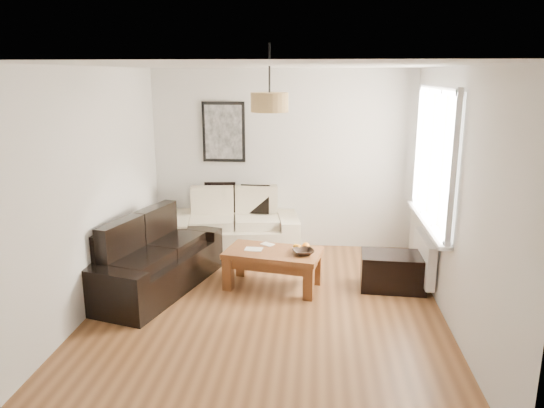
# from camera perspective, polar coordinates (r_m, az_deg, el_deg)

# --- Properties ---
(floor) EXTENTS (4.50, 4.50, 0.00)m
(floor) POSITION_cam_1_polar(r_m,az_deg,el_deg) (5.78, -0.54, -11.63)
(floor) COLOR brown
(floor) RESTS_ON ground
(ceiling) EXTENTS (3.80, 4.50, 0.00)m
(ceiling) POSITION_cam_1_polar(r_m,az_deg,el_deg) (5.20, -0.61, 15.11)
(ceiling) COLOR white
(ceiling) RESTS_ON floor
(wall_back) EXTENTS (3.80, 0.04, 2.60)m
(wall_back) POSITION_cam_1_polar(r_m,az_deg,el_deg) (7.54, 1.13, 4.93)
(wall_back) COLOR silver
(wall_back) RESTS_ON floor
(wall_front) EXTENTS (3.80, 0.04, 2.60)m
(wall_front) POSITION_cam_1_polar(r_m,az_deg,el_deg) (3.21, -4.60, -8.19)
(wall_front) COLOR silver
(wall_front) RESTS_ON floor
(wall_left) EXTENTS (0.04, 4.50, 2.60)m
(wall_left) POSITION_cam_1_polar(r_m,az_deg,el_deg) (5.84, -19.47, 1.34)
(wall_left) COLOR silver
(wall_left) RESTS_ON floor
(wall_right) EXTENTS (0.04, 4.50, 2.60)m
(wall_right) POSITION_cam_1_polar(r_m,az_deg,el_deg) (5.49, 19.56, 0.55)
(wall_right) COLOR silver
(wall_right) RESTS_ON floor
(window_bay) EXTENTS (0.14, 1.90, 1.60)m
(window_bay) POSITION_cam_1_polar(r_m,az_deg,el_deg) (6.19, 17.66, 5.01)
(window_bay) COLOR white
(window_bay) RESTS_ON wall_right
(radiator) EXTENTS (0.10, 0.90, 0.52)m
(radiator) POSITION_cam_1_polar(r_m,az_deg,el_deg) (6.48, 16.50, -5.67)
(radiator) COLOR white
(radiator) RESTS_ON wall_right
(poster) EXTENTS (0.62, 0.04, 0.87)m
(poster) POSITION_cam_1_polar(r_m,az_deg,el_deg) (7.56, -5.37, 7.95)
(poster) COLOR black
(poster) RESTS_ON wall_back
(pendant_shade) EXTENTS (0.40, 0.40, 0.20)m
(pendant_shade) POSITION_cam_1_polar(r_m,az_deg,el_deg) (5.50, -0.28, 11.21)
(pendant_shade) COLOR tan
(pendant_shade) RESTS_ON ceiling
(loveseat_cream) EXTENTS (1.91, 1.24, 0.88)m
(loveseat_cream) POSITION_cam_1_polar(r_m,az_deg,el_deg) (7.35, -4.16, -2.22)
(loveseat_cream) COLOR #BFB49A
(loveseat_cream) RESTS_ON floor
(sofa_leather) EXTENTS (1.41, 2.09, 0.82)m
(sofa_leather) POSITION_cam_1_polar(r_m,az_deg,el_deg) (6.34, -13.14, -5.58)
(sofa_leather) COLOR black
(sofa_leather) RESTS_ON floor
(coffee_table) EXTENTS (1.23, 0.82, 0.46)m
(coffee_table) POSITION_cam_1_polar(r_m,az_deg,el_deg) (6.27, 0.13, -7.19)
(coffee_table) COLOR brown
(coffee_table) RESTS_ON floor
(ottoman) EXTENTS (0.78, 0.53, 0.43)m
(ottoman) POSITION_cam_1_polar(r_m,az_deg,el_deg) (6.40, 13.25, -7.27)
(ottoman) COLOR black
(ottoman) RESTS_ON floor
(cushion_left) EXTENTS (0.46, 0.19, 0.45)m
(cushion_left) POSITION_cam_1_polar(r_m,az_deg,el_deg) (7.51, -5.77, 0.72)
(cushion_left) COLOR black
(cushion_left) RESTS_ON loveseat_cream
(cushion_right) EXTENTS (0.42, 0.15, 0.42)m
(cushion_right) POSITION_cam_1_polar(r_m,az_deg,el_deg) (7.43, -1.86, 0.54)
(cushion_right) COLOR black
(cushion_right) RESTS_ON loveseat_cream
(fruit_bowl) EXTENTS (0.31, 0.31, 0.06)m
(fruit_bowl) POSITION_cam_1_polar(r_m,az_deg,el_deg) (6.07, 3.50, -5.34)
(fruit_bowl) COLOR black
(fruit_bowl) RESTS_ON coffee_table
(orange_a) EXTENTS (0.09, 0.09, 0.07)m
(orange_a) POSITION_cam_1_polar(r_m,az_deg,el_deg) (6.19, 2.96, -4.84)
(orange_a) COLOR orange
(orange_a) RESTS_ON fruit_bowl
(orange_b) EXTENTS (0.12, 0.12, 0.09)m
(orange_b) POSITION_cam_1_polar(r_m,az_deg,el_deg) (6.24, 3.78, -4.68)
(orange_b) COLOR orange
(orange_b) RESTS_ON fruit_bowl
(orange_c) EXTENTS (0.08, 0.08, 0.07)m
(orange_c) POSITION_cam_1_polar(r_m,az_deg,el_deg) (6.22, 2.66, -4.74)
(orange_c) COLOR #FFA115
(orange_c) RESTS_ON fruit_bowl
(papers) EXTENTS (0.22, 0.16, 0.01)m
(papers) POSITION_cam_1_polar(r_m,az_deg,el_deg) (6.24, -2.06, -5.02)
(papers) COLOR silver
(papers) RESTS_ON coffee_table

